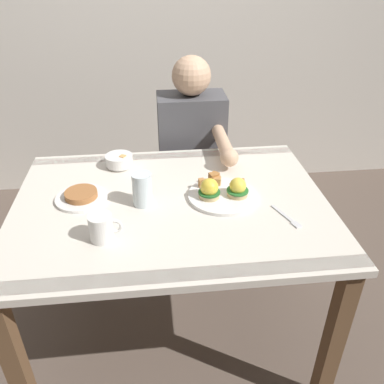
% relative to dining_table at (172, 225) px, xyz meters
% --- Properties ---
extents(ground_plane, '(6.00, 6.00, 0.00)m').
position_rel_dining_table_xyz_m(ground_plane, '(0.00, 0.00, -0.63)').
color(ground_plane, brown).
extents(dining_table, '(1.20, 0.90, 0.74)m').
position_rel_dining_table_xyz_m(dining_table, '(0.00, 0.00, 0.00)').
color(dining_table, silver).
rests_on(dining_table, ground_plane).
extents(eggs_benedict_plate, '(0.27, 0.27, 0.09)m').
position_rel_dining_table_xyz_m(eggs_benedict_plate, '(0.20, 0.02, 0.13)').
color(eggs_benedict_plate, white).
rests_on(eggs_benedict_plate, dining_table).
extents(fruit_bowl, '(0.12, 0.12, 0.06)m').
position_rel_dining_table_xyz_m(fruit_bowl, '(-0.21, 0.31, 0.14)').
color(fruit_bowl, white).
rests_on(fruit_bowl, dining_table).
extents(coffee_mug, '(0.11, 0.08, 0.09)m').
position_rel_dining_table_xyz_m(coffee_mug, '(-0.24, -0.20, 0.16)').
color(coffee_mug, white).
rests_on(coffee_mug, dining_table).
extents(fork, '(0.07, 0.15, 0.00)m').
position_rel_dining_table_xyz_m(fork, '(0.41, -0.15, 0.11)').
color(fork, silver).
rests_on(fork, dining_table).
extents(water_glass_near, '(0.07, 0.07, 0.13)m').
position_rel_dining_table_xyz_m(water_glass_near, '(-0.11, 0.00, 0.17)').
color(water_glass_near, silver).
rests_on(water_glass_near, dining_table).
extents(side_plate, '(0.20, 0.20, 0.04)m').
position_rel_dining_table_xyz_m(side_plate, '(-0.34, 0.06, 0.12)').
color(side_plate, white).
rests_on(side_plate, dining_table).
extents(diner_person, '(0.34, 0.54, 1.14)m').
position_rel_dining_table_xyz_m(diner_person, '(0.15, 0.60, 0.02)').
color(diner_person, '#33333D').
rests_on(diner_person, ground_plane).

